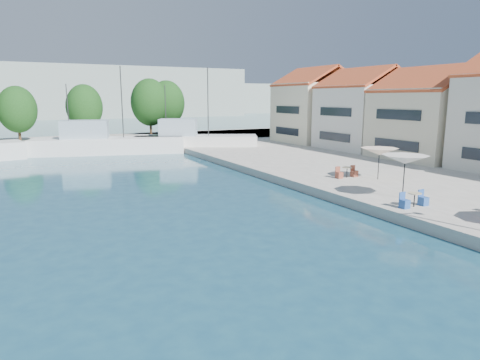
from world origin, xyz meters
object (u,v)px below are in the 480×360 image
trawler_04 (193,141)px  umbrella_cream (379,152)px  trawler_03 (105,144)px  umbrella_white (405,159)px

trawler_04 → umbrella_cream: (3.72, -26.80, 1.52)m
trawler_03 → umbrella_cream: (13.89, -28.41, 1.52)m
trawler_04 → umbrella_white: trawler_04 is taller
trawler_03 → umbrella_cream: 31.66m
umbrella_white → trawler_04: bearing=91.3°
trawler_03 → trawler_04: size_ratio=1.17×
trawler_03 → umbrella_white: bearing=-57.9°
umbrella_white → umbrella_cream: 5.84m
trawler_03 → umbrella_white: (10.87, -33.41, 1.79)m
trawler_03 → trawler_04: 10.30m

